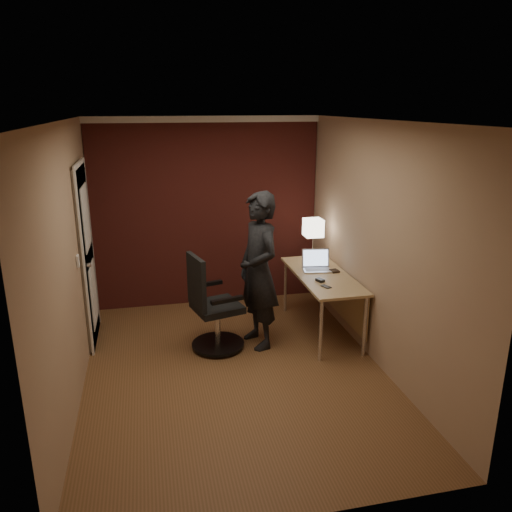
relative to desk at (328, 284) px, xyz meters
The scene contains 9 objects.
room 1.91m from the desk, 150.91° to the left, with size 4.00×4.00×4.00m.
desk is the anchor object (origin of this frame).
desk_lamp 0.78m from the desk, 91.04° to the left, with size 0.22×0.22×0.54m.
laptop 0.29m from the desk, 112.95° to the left, with size 0.36×0.31×0.23m.
mouse 0.33m from the desk, 128.05° to the right, with size 0.06×0.10×0.03m, color black.
phone 0.47m from the desk, 113.42° to the right, with size 0.06×0.12×0.01m, color black.
wallet 0.18m from the desk, 27.70° to the left, with size 0.09×0.11×0.02m, color black.
office_chair 1.43m from the desk, behind, with size 0.60×0.67×1.09m.
person 0.93m from the desk, 169.85° to the right, with size 0.64×0.42×1.76m, color black.
Camera 1 is at (-0.78, -4.54, 2.64)m, focal length 35.00 mm.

